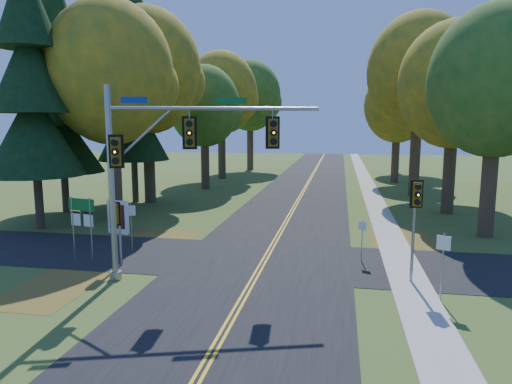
% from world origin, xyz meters
% --- Properties ---
extents(ground, '(160.00, 160.00, 0.00)m').
position_xyz_m(ground, '(0.00, 0.00, 0.00)').
color(ground, '#41591F').
rests_on(ground, ground).
extents(road_main, '(8.00, 160.00, 0.02)m').
position_xyz_m(road_main, '(0.00, 0.00, 0.01)').
color(road_main, black).
rests_on(road_main, ground).
extents(road_cross, '(60.00, 6.00, 0.02)m').
position_xyz_m(road_cross, '(0.00, 2.00, 0.01)').
color(road_cross, black).
rests_on(road_cross, ground).
extents(centerline_left, '(0.10, 160.00, 0.01)m').
position_xyz_m(centerline_left, '(-0.10, 0.00, 0.03)').
color(centerline_left, gold).
rests_on(centerline_left, road_main).
extents(centerline_right, '(0.10, 160.00, 0.01)m').
position_xyz_m(centerline_right, '(0.10, 0.00, 0.03)').
color(centerline_right, gold).
rests_on(centerline_right, road_main).
extents(sidewalk_east, '(1.60, 160.00, 0.06)m').
position_xyz_m(sidewalk_east, '(6.20, 0.00, 0.03)').
color(sidewalk_east, '#9E998E').
rests_on(sidewalk_east, ground).
extents(leaf_patch_w_near, '(4.00, 6.00, 0.00)m').
position_xyz_m(leaf_patch_w_near, '(-6.50, 4.00, 0.01)').
color(leaf_patch_w_near, brown).
rests_on(leaf_patch_w_near, ground).
extents(leaf_patch_e, '(3.50, 8.00, 0.00)m').
position_xyz_m(leaf_patch_e, '(6.80, 6.00, 0.01)').
color(leaf_patch_e, brown).
rests_on(leaf_patch_e, ground).
extents(leaf_patch_w_far, '(3.00, 5.00, 0.00)m').
position_xyz_m(leaf_patch_w_far, '(-7.50, -3.00, 0.01)').
color(leaf_patch_w_far, brown).
rests_on(leaf_patch_w_far, ground).
extents(tree_w_a, '(8.00, 8.00, 14.15)m').
position_xyz_m(tree_w_a, '(-11.13, 9.38, 9.49)').
color(tree_w_a, '#38281C').
rests_on(tree_w_a, ground).
extents(tree_e_a, '(7.20, 7.20, 12.73)m').
position_xyz_m(tree_e_a, '(11.57, 8.77, 8.53)').
color(tree_e_a, '#38281C').
rests_on(tree_e_a, ground).
extents(tree_w_b, '(8.60, 8.60, 15.38)m').
position_xyz_m(tree_w_b, '(-11.72, 16.29, 10.37)').
color(tree_w_b, '#38281C').
rests_on(tree_w_b, ground).
extents(tree_e_b, '(7.60, 7.60, 13.33)m').
position_xyz_m(tree_e_b, '(10.97, 15.58, 8.90)').
color(tree_e_b, '#38281C').
rests_on(tree_e_b, ground).
extents(tree_w_c, '(6.80, 6.80, 11.91)m').
position_xyz_m(tree_w_c, '(-9.54, 24.47, 7.94)').
color(tree_w_c, '#38281C').
rests_on(tree_w_c, ground).
extents(tree_e_c, '(8.80, 8.80, 15.79)m').
position_xyz_m(tree_e_c, '(9.88, 23.69, 10.66)').
color(tree_e_c, '#38281C').
rests_on(tree_e_c, ground).
extents(tree_w_d, '(8.20, 8.20, 14.56)m').
position_xyz_m(tree_w_d, '(-10.13, 33.18, 9.78)').
color(tree_w_d, '#38281C').
rests_on(tree_w_d, ground).
extents(tree_e_d, '(7.00, 7.00, 12.32)m').
position_xyz_m(tree_e_d, '(9.26, 32.87, 8.24)').
color(tree_e_d, '#38281C').
rests_on(tree_e_d, ground).
extents(tree_w_e, '(8.40, 8.40, 14.97)m').
position_xyz_m(tree_w_e, '(-8.92, 44.09, 10.07)').
color(tree_w_e, '#38281C').
rests_on(tree_w_e, ground).
extents(tree_e_e, '(7.80, 7.80, 13.74)m').
position_xyz_m(tree_e_e, '(10.47, 43.58, 9.19)').
color(tree_e_e, '#38281C').
rests_on(tree_e_e, ground).
extents(pine_a, '(5.60, 5.60, 19.48)m').
position_xyz_m(pine_a, '(-14.50, 6.00, 9.18)').
color(pine_a, '#38281C').
rests_on(pine_a, ground).
extents(pine_b, '(5.60, 5.60, 17.31)m').
position_xyz_m(pine_b, '(-16.00, 11.00, 8.16)').
color(pine_b, '#38281C').
rests_on(pine_b, ground).
extents(pine_c, '(5.60, 5.60, 20.56)m').
position_xyz_m(pine_c, '(-13.00, 16.00, 9.69)').
color(pine_c, '#38281C').
rests_on(pine_c, ground).
extents(traffic_mast, '(8.26, 2.95, 7.79)m').
position_xyz_m(traffic_mast, '(-3.52, -1.16, 5.01)').
color(traffic_mast, gray).
rests_on(traffic_mast, ground).
extents(east_signal_pole, '(0.48, 0.56, 4.17)m').
position_xyz_m(east_signal_pole, '(6.27, -0.09, 3.16)').
color(east_signal_pole, gray).
rests_on(east_signal_pole, ground).
extents(ped_signal_pole, '(0.46, 0.54, 2.95)m').
position_xyz_m(ped_signal_pole, '(-6.23, -0.18, 2.19)').
color(ped_signal_pole, gray).
rests_on(ped_signal_pole, ground).
extents(route_sign_cluster, '(1.40, 0.29, 3.04)m').
position_xyz_m(route_sign_cluster, '(-8.12, 0.19, 2.14)').
color(route_sign_cluster, gray).
rests_on(route_sign_cluster, ground).
extents(info_kiosk, '(1.41, 0.52, 1.94)m').
position_xyz_m(info_kiosk, '(-9.18, 5.61, 0.97)').
color(info_kiosk, white).
rests_on(info_kiosk, ground).
extents(reg_sign_e_north, '(0.35, 0.18, 1.96)m').
position_xyz_m(reg_sign_e_north, '(4.43, 2.59, 1.34)').
color(reg_sign_e_north, gray).
rests_on(reg_sign_e_north, ground).
extents(reg_sign_e_south, '(0.45, 0.22, 2.49)m').
position_xyz_m(reg_sign_e_south, '(7.01, -1.77, 1.70)').
color(reg_sign_e_south, gray).
rests_on(reg_sign_e_south, ground).
extents(reg_sign_w, '(0.45, 0.16, 2.41)m').
position_xyz_m(reg_sign_w, '(-6.72, 2.21, 1.65)').
color(reg_sign_w, gray).
rests_on(reg_sign_w, ground).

